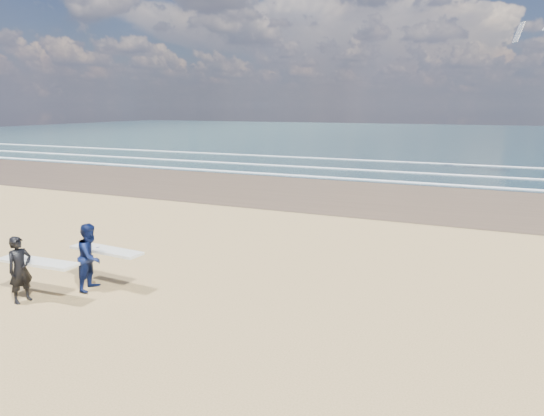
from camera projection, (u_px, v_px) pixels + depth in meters
The scene contains 2 objects.
surfer_near at pixel (23, 268), 11.90m from camera, with size 2.22×1.00×1.67m.
surfer_far at pixel (92, 256), 12.71m from camera, with size 2.23×1.17×1.78m.
Camera 1 is at (10.03, -8.03, 4.78)m, focal length 32.00 mm.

